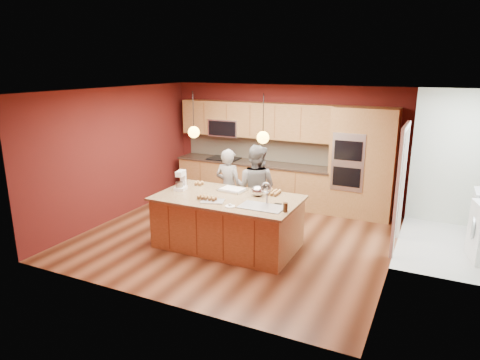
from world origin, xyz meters
The scene contains 24 objects.
floor centered at (0.00, 0.00, 0.00)m, with size 5.50×5.50×0.00m, color #442212.
ceiling centered at (0.00, 0.00, 2.70)m, with size 5.50×5.50×0.00m, color white.
wall_back centered at (0.00, 2.50, 1.35)m, with size 5.50×5.50×0.00m, color #541815.
wall_front centered at (0.00, -2.50, 1.35)m, with size 5.50×5.50×0.00m, color #541815.
wall_left centered at (-2.75, 0.00, 1.35)m, with size 5.00×5.00×0.00m, color #541815.
wall_right centered at (2.75, 0.00, 1.35)m, with size 5.00×5.00×0.00m, color #541815.
cabinet_run centered at (-0.68, 2.25, 0.98)m, with size 3.74×0.64×2.30m.
oven_column centered at (1.85, 2.19, 1.15)m, with size 1.30×0.62×2.30m.
doorway_trim centered at (2.73, 0.80, 1.05)m, with size 0.08×1.11×2.20m, color silver, non-canonical shape.
pendant_left centered at (-0.60, -0.43, 2.00)m, with size 0.20×0.20×0.80m.
pendant_right centered at (0.69, -0.43, 2.00)m, with size 0.20×0.20×0.80m.
island centered at (0.06, -0.44, 0.47)m, with size 2.49×1.39×1.30m.
person_left centered at (-0.42, 0.52, 0.78)m, with size 0.57×0.37×1.55m, color black.
person_right centered at (0.16, 0.52, 0.84)m, with size 0.82×0.64×1.68m, color slate.
stand_mixer centered at (-0.93, -0.40, 1.07)m, with size 0.23×0.29×0.35m.
sheet_cake centered at (-0.04, -0.07, 0.94)m, with size 0.50×0.39×0.05m.
cooling_rack centered at (-0.06, -0.78, 0.93)m, with size 0.38×0.27×0.02m, color silver.
mixing_bowl centered at (0.49, -0.15, 1.01)m, with size 0.23×0.23×0.19m, color #A9ACAF.
plate centered at (0.32, -0.89, 0.92)m, with size 0.16×0.16×0.01m, color white.
tumbler centered at (1.21, -0.74, 0.99)m, with size 0.07×0.07×0.15m, color #3B2614.
phone centered at (0.97, -0.43, 0.92)m, with size 0.12×0.07×0.01m, color black.
cupcakes_left centered at (-0.79, 0.00, 0.95)m, with size 0.17×0.17×0.08m, color tan, non-canonical shape.
cupcakes_rack centered at (-0.18, -0.76, 0.97)m, with size 0.36×0.14×0.06m, color tan, non-canonical shape.
cupcakes_right centered at (0.71, 0.06, 0.95)m, with size 0.22×0.30×0.07m, color tan, non-canonical shape.
Camera 1 is at (3.29, -6.70, 3.13)m, focal length 32.00 mm.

